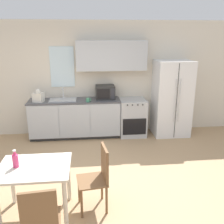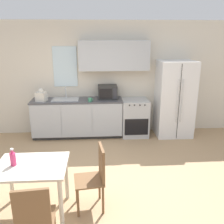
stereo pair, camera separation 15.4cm
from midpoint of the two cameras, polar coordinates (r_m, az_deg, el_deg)
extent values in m
plane|color=tan|center=(4.35, -4.32, -15.81)|extent=(12.00, 12.00, 0.00)
cube|color=beige|center=(6.13, -4.46, 7.59)|extent=(12.00, 0.06, 2.70)
cube|color=silver|center=(6.08, -9.94, 10.15)|extent=(0.56, 0.04, 0.94)
cube|color=#B2B7BC|center=(5.89, 1.23, 12.80)|extent=(1.62, 0.32, 0.68)
cube|color=#333333|center=(6.21, -6.97, -4.93)|extent=(2.11, 0.52, 0.08)
cube|color=#B2B7BC|center=(6.03, -7.13, -1.15)|extent=(2.11, 0.58, 0.80)
cube|color=#B2B7BC|center=(5.84, -14.18, -2.18)|extent=(0.68, 0.01, 0.78)
cube|color=#B2B7BC|center=(5.75, -7.29, -2.08)|extent=(0.68, 0.01, 0.78)
cube|color=#B2B7BC|center=(5.75, -0.28, -1.95)|extent=(0.68, 0.01, 0.78)
cube|color=#4C4C51|center=(5.92, -7.28, 2.68)|extent=(2.13, 0.61, 0.03)
cube|color=#B7BABC|center=(6.10, 5.91, -1.23)|extent=(0.63, 0.61, 0.89)
cube|color=black|center=(5.86, 6.37, -3.44)|extent=(0.55, 0.01, 0.39)
cylinder|color=#262626|center=(5.66, 4.79, 1.52)|extent=(0.03, 0.02, 0.03)
cylinder|color=#262626|center=(5.68, 5.93, 1.54)|extent=(0.03, 0.02, 0.03)
cylinder|color=#262626|center=(5.70, 7.18, 1.56)|extent=(0.03, 0.02, 0.03)
cylinder|color=#262626|center=(5.72, 8.29, 1.58)|extent=(0.03, 0.02, 0.03)
cube|color=white|center=(6.17, 14.79, 2.90)|extent=(0.84, 0.68, 1.81)
cube|color=#3F3F3F|center=(5.86, 15.83, 2.06)|extent=(0.01, 0.01, 1.75)
cylinder|color=silver|center=(5.81, 15.47, 2.33)|extent=(0.02, 0.02, 0.99)
cylinder|color=silver|center=(5.84, 16.40, 2.34)|extent=(0.02, 0.02, 0.99)
cube|color=#B7BABC|center=(5.93, -9.85, 2.84)|extent=(0.62, 0.39, 0.02)
cylinder|color=silver|center=(6.05, -9.77, 4.45)|extent=(0.02, 0.02, 0.25)
cylinder|color=silver|center=(5.96, -9.89, 5.39)|extent=(0.02, 0.14, 0.02)
cube|color=#282828|center=(5.95, -0.28, 4.60)|extent=(0.45, 0.38, 0.31)
cube|color=black|center=(5.75, -0.70, 4.17)|extent=(0.29, 0.01, 0.23)
cube|color=#2D2D33|center=(5.77, 1.43, 4.20)|extent=(0.09, 0.01, 0.25)
cylinder|color=#3F8C66|center=(5.70, -4.30, 2.82)|extent=(0.09, 0.09, 0.09)
torus|color=#3F8C66|center=(5.70, -3.64, 2.88)|extent=(0.02, 0.07, 0.07)
cube|color=silver|center=(5.91, -15.15, 3.41)|extent=(0.27, 0.24, 0.21)
sphere|color=silver|center=(5.88, -15.25, 4.68)|extent=(0.15, 0.15, 0.12)
cube|color=beige|center=(3.47, -16.73, -11.77)|extent=(0.92, 0.73, 0.03)
cylinder|color=beige|center=(3.35, -10.22, -20.03)|extent=(0.06, 0.06, 0.71)
cylinder|color=beige|center=(4.01, -21.06, -14.14)|extent=(0.06, 0.06, 0.71)
cylinder|color=beige|center=(3.85, -9.23, -14.51)|extent=(0.06, 0.06, 0.71)
cube|color=brown|center=(3.07, -15.42, -22.48)|extent=(0.44, 0.44, 0.02)
cube|color=brown|center=(2.77, -16.24, -20.85)|extent=(0.37, 0.07, 0.48)
cylinder|color=brown|center=(3.33, -11.61, -23.57)|extent=(0.03, 0.03, 0.43)
cube|color=brown|center=(3.59, -4.03, -15.30)|extent=(0.45, 0.45, 0.02)
cube|color=brown|center=(3.49, -1.09, -11.56)|extent=(0.08, 0.37, 0.48)
cylinder|color=brown|center=(3.57, -6.48, -20.02)|extent=(0.03, 0.03, 0.43)
cylinder|color=brown|center=(3.85, -6.92, -16.98)|extent=(0.03, 0.03, 0.43)
cylinder|color=brown|center=(3.60, -0.75, -19.51)|extent=(0.03, 0.03, 0.43)
cylinder|color=brown|center=(3.88, -1.68, -16.55)|extent=(0.03, 0.03, 0.43)
cylinder|color=#DB386B|center=(3.49, -20.50, -10.10)|extent=(0.08, 0.08, 0.17)
cylinder|color=#DB386B|center=(3.45, -20.69, -8.47)|extent=(0.03, 0.03, 0.05)
cylinder|color=white|center=(3.43, -20.75, -7.96)|extent=(0.04, 0.04, 0.02)
camera|label=1|loc=(0.08, -89.01, 0.31)|focal=40.00mm
camera|label=2|loc=(0.08, 90.99, -0.31)|focal=40.00mm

